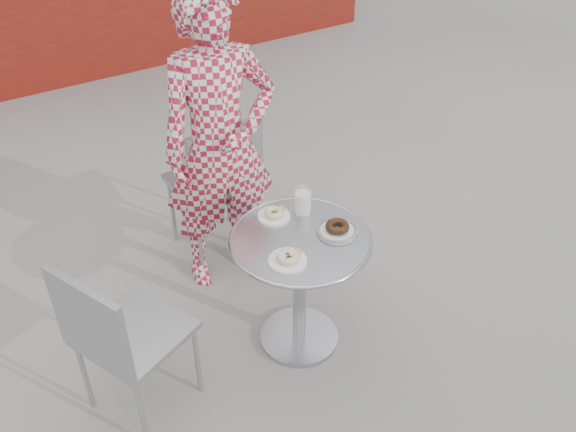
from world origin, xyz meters
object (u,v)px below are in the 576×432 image
seated_person (220,145)px  plate_checker (337,229)px  milk_cup (303,202)px  plate_near (288,258)px  chair_left (138,362)px  chair_far (215,210)px  plate_far (274,214)px  bistro_table (300,265)px

seated_person → plate_checker: bearing=-64.3°
seated_person → milk_cup: bearing=-63.1°
plate_near → chair_left: bearing=167.1°
chair_far → plate_checker: chair_far is taller
plate_far → milk_cup: bearing=-17.4°
plate_checker → seated_person: bearing=107.8°
plate_near → plate_checker: bearing=11.3°
seated_person → milk_cup: seated_person is taller
milk_cup → plate_near: bearing=-132.3°
plate_near → chair_far: bearing=84.2°
chair_far → seated_person: bearing=79.3°
bistro_table → plate_near: bearing=-140.5°
plate_near → bistro_table: bearing=39.5°
chair_left → milk_cup: size_ratio=6.56×
bistro_table → milk_cup: bearing=54.8°
seated_person → plate_far: seated_person is taller
chair_left → plate_checker: chair_left is taller
plate_near → plate_checker: plate_checker is taller
milk_cup → plate_checker: bearing=-75.3°
seated_person → plate_far: bearing=-76.8°
chair_left → plate_near: bearing=-127.1°
bistro_table → plate_near: (-0.13, -0.11, 0.18)m
plate_near → plate_checker: (0.30, 0.06, -0.00)m
bistro_table → milk_cup: milk_cup is taller
bistro_table → seated_person: seated_person is taller
chair_far → seated_person: 0.60m
chair_left → plate_near: chair_left is taller
seated_person → plate_far: (0.04, -0.48, -0.15)m
chair_far → seated_person: size_ratio=0.55×
plate_far → milk_cup: 0.15m
bistro_table → plate_far: 0.27m
bistro_table → plate_checker: 0.25m
bistro_table → plate_near: size_ratio=3.93×
bistro_table → plate_checker: plate_checker is taller
chair_left → bistro_table: bearing=-117.6°
chair_left → seated_person: size_ratio=0.52×
chair_far → plate_near: 1.09m
chair_left → seated_person: (0.77, 0.64, 0.57)m
chair_left → plate_far: (0.81, 0.16, 0.42)m
plate_checker → milk_cup: bearing=104.7°
chair_far → plate_far: bearing=89.2°
seated_person → plate_checker: 0.79m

